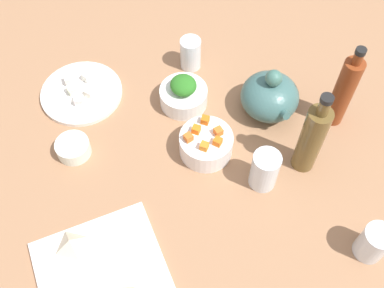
{
  "coord_description": "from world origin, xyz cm",
  "views": [
    {
      "loc": [
        55.06,
        -20.93,
        98.58
      ],
      "look_at": [
        0.0,
        0.0,
        8.0
      ],
      "focal_mm": 43.1,
      "sensor_mm": 36.0,
      "label": 1
    }
  ],
  "objects_px": {
    "teapot": "(270,96)",
    "drinking_glass_0": "(191,54)",
    "bottle_1": "(344,91)",
    "bowl_greens": "(184,96)",
    "bottle_0": "(312,138)",
    "bowl_carrots": "(205,143)",
    "drinking_glass_1": "(374,243)",
    "plate_tofu": "(82,93)",
    "bowl_small_side": "(73,148)",
    "drinking_glass_2": "(265,170)"
  },
  "relations": [
    {
      "from": "bowl_carrots",
      "to": "bowl_small_side",
      "type": "height_order",
      "value": "bowl_carrots"
    },
    {
      "from": "bowl_greens",
      "to": "drinking_glass_2",
      "type": "height_order",
      "value": "drinking_glass_2"
    },
    {
      "from": "bowl_greens",
      "to": "bottle_1",
      "type": "relative_size",
      "value": 0.5
    },
    {
      "from": "drinking_glass_0",
      "to": "drinking_glass_1",
      "type": "bearing_deg",
      "value": 14.57
    },
    {
      "from": "bottle_0",
      "to": "drinking_glass_1",
      "type": "relative_size",
      "value": 2.79
    },
    {
      "from": "bowl_greens",
      "to": "drinking_glass_2",
      "type": "xyz_separation_m",
      "value": [
        0.29,
        0.09,
        0.03
      ]
    },
    {
      "from": "bowl_small_side",
      "to": "drinking_glass_2",
      "type": "xyz_separation_m",
      "value": [
        0.24,
        0.39,
        0.03
      ]
    },
    {
      "from": "bowl_carrots",
      "to": "drinking_glass_2",
      "type": "xyz_separation_m",
      "value": [
        0.13,
        0.09,
        0.02
      ]
    },
    {
      "from": "teapot",
      "to": "drinking_glass_1",
      "type": "height_order",
      "value": "teapot"
    },
    {
      "from": "bowl_carrots",
      "to": "teapot",
      "type": "height_order",
      "value": "teapot"
    },
    {
      "from": "plate_tofu",
      "to": "bottle_0",
      "type": "xyz_separation_m",
      "value": [
        0.4,
        0.45,
        0.1
      ]
    },
    {
      "from": "bowl_carrots",
      "to": "drinking_glass_0",
      "type": "xyz_separation_m",
      "value": [
        -0.27,
        0.07,
        0.02
      ]
    },
    {
      "from": "bottle_0",
      "to": "drinking_glass_0",
      "type": "height_order",
      "value": "bottle_0"
    },
    {
      "from": "bowl_greens",
      "to": "drinking_glass_0",
      "type": "bearing_deg",
      "value": 151.49
    },
    {
      "from": "teapot",
      "to": "bottle_1",
      "type": "distance_m",
      "value": 0.18
    },
    {
      "from": "plate_tofu",
      "to": "drinking_glass_0",
      "type": "relative_size",
      "value": 2.33
    },
    {
      "from": "plate_tofu",
      "to": "bowl_carrots",
      "type": "relative_size",
      "value": 1.67
    },
    {
      "from": "bowl_greens",
      "to": "teapot",
      "type": "xyz_separation_m",
      "value": [
        0.1,
        0.19,
        0.03
      ]
    },
    {
      "from": "bowl_greens",
      "to": "bottle_1",
      "type": "xyz_separation_m",
      "value": [
        0.18,
        0.34,
        0.08
      ]
    },
    {
      "from": "bowl_carrots",
      "to": "bottle_1",
      "type": "bearing_deg",
      "value": 85.29
    },
    {
      "from": "bowl_greens",
      "to": "bowl_small_side",
      "type": "relative_size",
      "value": 1.5
    },
    {
      "from": "bottle_0",
      "to": "drinking_glass_0",
      "type": "relative_size",
      "value": 2.73
    },
    {
      "from": "bowl_greens",
      "to": "bowl_small_side",
      "type": "height_order",
      "value": "bowl_greens"
    },
    {
      "from": "plate_tofu",
      "to": "bowl_greens",
      "type": "bearing_deg",
      "value": 63.44
    },
    {
      "from": "bottle_0",
      "to": "bottle_1",
      "type": "height_order",
      "value": "bottle_0"
    },
    {
      "from": "bowl_greens",
      "to": "bowl_small_side",
      "type": "xyz_separation_m",
      "value": [
        0.05,
        -0.3,
        -0.01
      ]
    },
    {
      "from": "bowl_greens",
      "to": "bottle_0",
      "type": "height_order",
      "value": "bottle_0"
    },
    {
      "from": "drinking_glass_1",
      "to": "bowl_carrots",
      "type": "bearing_deg",
      "value": -147.61
    },
    {
      "from": "bowl_small_side",
      "to": "drinking_glass_0",
      "type": "distance_m",
      "value": 0.4
    },
    {
      "from": "bottle_0",
      "to": "plate_tofu",
      "type": "bearing_deg",
      "value": -131.59
    },
    {
      "from": "bowl_greens",
      "to": "drinking_glass_1",
      "type": "xyz_separation_m",
      "value": [
        0.52,
        0.23,
        0.02
      ]
    },
    {
      "from": "bowl_greens",
      "to": "bowl_small_side",
      "type": "bearing_deg",
      "value": -80.57
    },
    {
      "from": "bottle_1",
      "to": "drinking_glass_2",
      "type": "relative_size",
      "value": 2.37
    },
    {
      "from": "bowl_carrots",
      "to": "teapot",
      "type": "xyz_separation_m",
      "value": [
        -0.06,
        0.2,
        0.03
      ]
    },
    {
      "from": "bottle_0",
      "to": "drinking_glass_1",
      "type": "height_order",
      "value": "bottle_0"
    },
    {
      "from": "bowl_greens",
      "to": "drinking_glass_1",
      "type": "relative_size",
      "value": 1.36
    },
    {
      "from": "bottle_1",
      "to": "drinking_glass_0",
      "type": "distance_m",
      "value": 0.41
    },
    {
      "from": "drinking_glass_0",
      "to": "drinking_glass_1",
      "type": "height_order",
      "value": "drinking_glass_0"
    },
    {
      "from": "plate_tofu",
      "to": "bowl_small_side",
      "type": "height_order",
      "value": "bowl_small_side"
    },
    {
      "from": "drinking_glass_0",
      "to": "bowl_carrots",
      "type": "bearing_deg",
      "value": -13.4
    },
    {
      "from": "bowl_small_side",
      "to": "bottle_0",
      "type": "relative_size",
      "value": 0.33
    },
    {
      "from": "plate_tofu",
      "to": "bowl_small_side",
      "type": "relative_size",
      "value": 2.61
    },
    {
      "from": "teapot",
      "to": "drinking_glass_0",
      "type": "distance_m",
      "value": 0.25
    },
    {
      "from": "bowl_small_side",
      "to": "bottle_0",
      "type": "xyz_separation_m",
      "value": [
        0.22,
        0.51,
        0.09
      ]
    },
    {
      "from": "plate_tofu",
      "to": "bottle_1",
      "type": "xyz_separation_m",
      "value": [
        0.31,
        0.58,
        0.1
      ]
    },
    {
      "from": "bottle_0",
      "to": "drinking_glass_2",
      "type": "height_order",
      "value": "bottle_0"
    },
    {
      "from": "drinking_glass_2",
      "to": "drinking_glass_1",
      "type": "bearing_deg",
      "value": 30.65
    },
    {
      "from": "bowl_greens",
      "to": "bottle_0",
      "type": "bearing_deg",
      "value": 36.47
    },
    {
      "from": "teapot",
      "to": "drinking_glass_0",
      "type": "bearing_deg",
      "value": -148.67
    },
    {
      "from": "bowl_greens",
      "to": "drinking_glass_2",
      "type": "relative_size",
      "value": 1.18
    }
  ]
}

